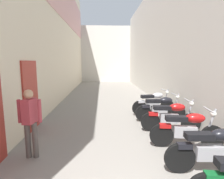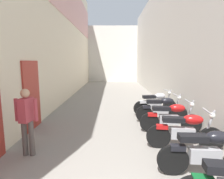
{
  "view_description": "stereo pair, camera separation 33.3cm",
  "coord_description": "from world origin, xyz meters",
  "px_view_note": "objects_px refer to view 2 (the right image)",
  "views": [
    {
      "loc": [
        -0.4,
        -0.11,
        2.16
      ],
      "look_at": [
        -0.1,
        5.55,
        1.3
      ],
      "focal_mm": 29.09,
      "sensor_mm": 36.0,
      "label": 1
    },
    {
      "loc": [
        -0.07,
        -0.12,
        2.16
      ],
      "look_at": [
        -0.1,
        5.55,
        1.3
      ],
      "focal_mm": 29.09,
      "sensor_mm": 36.0,
      "label": 2
    }
  ],
  "objects_px": {
    "motorcycle_fourth": "(186,130)",
    "pedestrian_mid_alley": "(28,117)",
    "motorcycle_fifth": "(172,117)",
    "motorcycle_sixth": "(163,109)",
    "motorcycle_seventh": "(157,103)",
    "motorcycle_third": "(209,151)"
  },
  "relations": [
    {
      "from": "motorcycle_fifth",
      "to": "motorcycle_sixth",
      "type": "height_order",
      "value": "same"
    },
    {
      "from": "motorcycle_fourth",
      "to": "motorcycle_seventh",
      "type": "relative_size",
      "value": 1.0
    },
    {
      "from": "motorcycle_fourth",
      "to": "motorcycle_seventh",
      "type": "distance_m",
      "value": 3.02
    },
    {
      "from": "motorcycle_fifth",
      "to": "motorcycle_third",
      "type": "bearing_deg",
      "value": -90.0
    },
    {
      "from": "pedestrian_mid_alley",
      "to": "motorcycle_fourth",
      "type": "bearing_deg",
      "value": 4.26
    },
    {
      "from": "motorcycle_seventh",
      "to": "pedestrian_mid_alley",
      "type": "xyz_separation_m",
      "value": [
        -3.74,
        -3.3,
        0.42
      ]
    },
    {
      "from": "motorcycle_sixth",
      "to": "motorcycle_seventh",
      "type": "distance_m",
      "value": 0.93
    },
    {
      "from": "motorcycle_fourth",
      "to": "pedestrian_mid_alley",
      "type": "xyz_separation_m",
      "value": [
        -3.74,
        -0.28,
        0.42
      ]
    },
    {
      "from": "motorcycle_fourth",
      "to": "motorcycle_seventh",
      "type": "height_order",
      "value": "same"
    },
    {
      "from": "motorcycle_fifth",
      "to": "motorcycle_seventh",
      "type": "relative_size",
      "value": 1.01
    },
    {
      "from": "motorcycle_seventh",
      "to": "motorcycle_third",
      "type": "bearing_deg",
      "value": -90.0
    },
    {
      "from": "motorcycle_seventh",
      "to": "pedestrian_mid_alley",
      "type": "bearing_deg",
      "value": -138.56
    },
    {
      "from": "motorcycle_third",
      "to": "motorcycle_seventh",
      "type": "xyz_separation_m",
      "value": [
        -0.0,
        4.09,
        0.0
      ]
    },
    {
      "from": "motorcycle_fourth",
      "to": "motorcycle_seventh",
      "type": "xyz_separation_m",
      "value": [
        -0.0,
        3.02,
        0.0
      ]
    },
    {
      "from": "motorcycle_fourth",
      "to": "pedestrian_mid_alley",
      "type": "bearing_deg",
      "value": -175.74
    },
    {
      "from": "motorcycle_fourth",
      "to": "motorcycle_fifth",
      "type": "relative_size",
      "value": 1.0
    },
    {
      "from": "motorcycle_fifth",
      "to": "motorcycle_fourth",
      "type": "bearing_deg",
      "value": -90.0
    },
    {
      "from": "motorcycle_third",
      "to": "motorcycle_sixth",
      "type": "relative_size",
      "value": 1.0
    },
    {
      "from": "motorcycle_third",
      "to": "motorcycle_fifth",
      "type": "distance_m",
      "value": 2.15
    },
    {
      "from": "motorcycle_sixth",
      "to": "pedestrian_mid_alley",
      "type": "distance_m",
      "value": 4.45
    },
    {
      "from": "motorcycle_fourth",
      "to": "motorcycle_sixth",
      "type": "relative_size",
      "value": 1.0
    },
    {
      "from": "pedestrian_mid_alley",
      "to": "motorcycle_third",
      "type": "bearing_deg",
      "value": -11.86
    }
  ]
}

